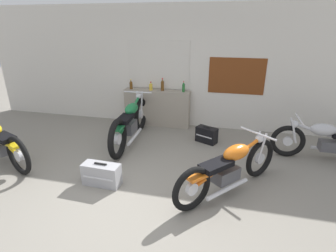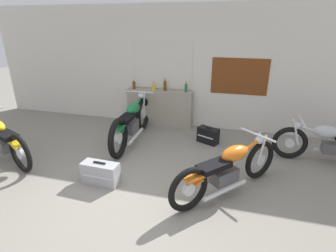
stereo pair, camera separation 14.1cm
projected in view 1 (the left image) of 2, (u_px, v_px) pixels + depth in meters
name	position (u px, v px, depth m)	size (l,w,h in m)	color
ground_plane	(133.00, 204.00, 3.67)	(24.00, 24.00, 0.00)	gray
wall_back	(179.00, 68.00, 6.12)	(10.00, 0.07, 2.80)	silver
sill_counter	(157.00, 108.00, 6.41)	(1.60, 0.28, 0.88)	gray
bottle_leftmost	(131.00, 85.00, 6.31)	(0.07, 0.07, 0.23)	#5B3814
bottle_left_center	(151.00, 86.00, 6.21)	(0.08, 0.08, 0.20)	gold
bottle_center	(162.00, 85.00, 6.15)	(0.07, 0.07, 0.30)	#5B3814
bottle_right_center	(184.00, 87.00, 6.05)	(0.06, 0.06, 0.25)	#23662D
motorcycle_orange	(230.00, 167.00, 3.82)	(1.43, 1.64, 0.81)	black
motorcycle_green	(130.00, 122.00, 5.45)	(0.64, 2.22, 0.96)	black
motorcycle_silver	(327.00, 141.00, 4.73)	(1.94, 0.64, 0.78)	black
hard_case_black	(207.00, 135.00, 5.55)	(0.49, 0.38, 0.35)	black
hard_case_silver	(102.00, 174.00, 4.07)	(0.60, 0.26, 0.37)	#9E9EA3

